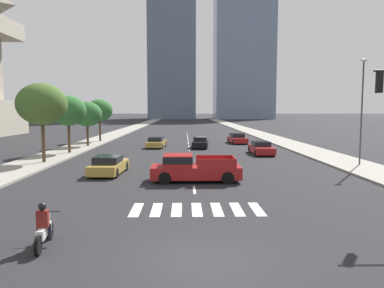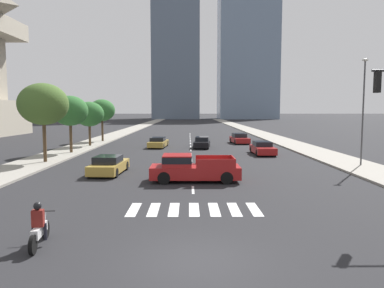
% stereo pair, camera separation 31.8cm
% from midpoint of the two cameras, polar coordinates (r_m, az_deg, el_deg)
% --- Properties ---
extents(ground_plane, '(800.00, 800.00, 0.00)m').
position_cam_midpoint_polar(ground_plane, '(11.25, 1.63, -17.90)').
color(ground_plane, '#232326').
extents(sidewalk_east, '(4.00, 260.00, 0.15)m').
position_cam_midpoint_polar(sidewalk_east, '(42.69, 17.65, -0.75)').
color(sidewalk_east, gray).
rests_on(sidewalk_east, ground).
extents(sidewalk_west, '(4.00, 260.00, 0.15)m').
position_cam_midpoint_polar(sidewalk_west, '(42.45, -17.68, -0.78)').
color(sidewalk_west, gray).
rests_on(sidewalk_west, ground).
extents(crosswalk_near, '(5.85, 2.27, 0.01)m').
position_cam_midpoint_polar(crosswalk_near, '(16.57, 0.88, -10.17)').
color(crosswalk_near, silver).
rests_on(crosswalk_near, ground).
extents(lane_divider_center, '(0.14, 50.00, 0.01)m').
position_cam_midpoint_polar(lane_divider_center, '(44.18, -0.01, -0.39)').
color(lane_divider_center, silver).
rests_on(lane_divider_center, ground).
extents(motorcycle_lead, '(0.70, 2.05, 1.49)m').
position_cam_midpoint_polar(motorcycle_lead, '(13.12, -22.12, -12.14)').
color(motorcycle_lead, black).
rests_on(motorcycle_lead, ground).
extents(pickup_truck, '(5.53, 2.12, 1.67)m').
position_cam_midpoint_polar(pickup_truck, '(22.72, 0.19, -3.82)').
color(pickup_truck, maroon).
rests_on(pickup_truck, ground).
extents(sedan_gold_0, '(2.21, 4.83, 1.21)m').
position_cam_midpoint_polar(sedan_gold_0, '(43.33, -5.09, 0.23)').
color(sedan_gold_0, '#B28E38').
rests_on(sedan_gold_0, ground).
extents(sedan_red_1, '(1.94, 4.61, 1.28)m').
position_cam_midpoint_polar(sedan_red_1, '(37.15, 11.21, -0.67)').
color(sedan_red_1, maroon).
rests_on(sedan_red_1, ground).
extents(sedan_black_2, '(2.16, 4.93, 1.27)m').
position_cam_midpoint_polar(sedan_black_2, '(42.84, 1.80, 0.22)').
color(sedan_black_2, black).
rests_on(sedan_black_2, ground).
extents(sedan_red_3, '(2.25, 4.49, 1.32)m').
position_cam_midpoint_polar(sedan_red_3, '(48.71, 7.62, 0.81)').
color(sedan_red_3, maroon).
rests_on(sedan_red_3, ground).
extents(sedan_gold_4, '(2.14, 4.55, 1.27)m').
position_cam_midpoint_polar(sedan_gold_4, '(26.03, -12.52, -3.27)').
color(sedan_gold_4, '#B28E38').
rests_on(sedan_gold_4, ground).
extents(street_lamp_east, '(0.50, 0.24, 8.18)m').
position_cam_midpoint_polar(street_lamp_east, '(31.23, 25.45, 5.60)').
color(street_lamp_east, '#3F3F42').
rests_on(street_lamp_east, sidewalk_east).
extents(street_tree_nearest, '(4.02, 4.02, 6.46)m').
position_cam_midpoint_polar(street_tree_nearest, '(32.26, -21.95, 5.78)').
color(street_tree_nearest, '#4C3823').
rests_on(street_tree_nearest, sidewalk_west).
extents(street_tree_second, '(3.54, 3.54, 5.70)m').
position_cam_midpoint_polar(street_tree_second, '(38.59, -18.29, 4.93)').
color(street_tree_second, '#4C3823').
rests_on(street_tree_second, sidewalk_west).
extents(street_tree_third, '(3.48, 3.48, 5.25)m').
position_cam_midpoint_polar(street_tree_third, '(45.35, -15.56, 4.51)').
color(street_tree_third, '#4C3823').
rests_on(street_tree_third, sidewalk_west).
extents(street_tree_fourth, '(3.52, 3.52, 5.72)m').
position_cam_midpoint_polar(street_tree_fourth, '(51.63, -13.71, 5.13)').
color(street_tree_fourth, '#4C3823').
rests_on(street_tree_fourth, sidewalk_west).
extents(office_tower_center_skyline, '(27.51, 20.99, 73.61)m').
position_cam_midpoint_polar(office_tower_center_skyline, '(183.52, 8.70, 15.31)').
color(office_tower_center_skyline, slate).
rests_on(office_tower_center_skyline, ground).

